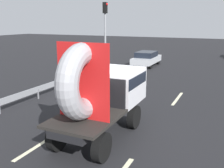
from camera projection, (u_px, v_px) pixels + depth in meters
ground_plane at (114, 128)px, 10.70m from camera, size 120.00×120.00×0.00m
flatbed_truck at (103, 90)px, 9.68m from camera, size 2.02×4.81×3.67m
distant_sedan at (146, 58)px, 25.22m from camera, size 1.84×4.30×1.40m
traffic_light at (105, 27)px, 22.19m from camera, size 0.42×0.36×5.83m
guardrail at (53, 84)px, 15.78m from camera, size 0.10×10.91×0.71m
lane_dash_left_near at (37, 146)px, 9.12m from camera, size 0.16×2.27×0.01m
lane_dash_left_far at (120, 94)px, 15.57m from camera, size 0.16×2.18×0.01m
lane_dash_right_far at (177, 99)px, 14.71m from camera, size 0.16×2.67×0.01m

